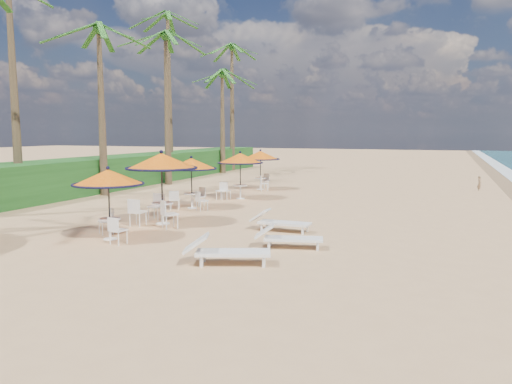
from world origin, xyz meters
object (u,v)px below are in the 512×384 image
at_px(station_0, 109,184).
at_px(lounger_mid, 286,237).
at_px(station_3, 238,163).
at_px(station_1, 160,170).
at_px(lounger_near, 224,250).
at_px(lounger_far, 278,221).
at_px(station_4, 261,159).
at_px(station_2, 191,170).

relative_size(station_0, lounger_mid, 1.12).
xyz_separation_m(station_0, station_3, (0.09, 9.79, 0.07)).
height_order(station_1, station_3, station_1).
xyz_separation_m(lounger_near, lounger_far, (-0.06, 4.41, -0.02)).
bearing_deg(station_4, station_1, -88.08).
relative_size(station_3, station_4, 1.02).
distance_m(lounger_near, lounger_far, 4.41).
distance_m(station_4, lounger_far, 11.89).
height_order(station_2, station_3, station_3).
bearing_deg(lounger_near, station_3, 91.05).
distance_m(lounger_mid, lounger_far, 2.40).
distance_m(station_3, station_4, 4.10).
bearing_deg(station_2, station_3, 78.90).
bearing_deg(lounger_far, station_1, -174.61).
relative_size(lounger_near, lounger_far, 1.11).
bearing_deg(station_3, station_1, -89.83).
distance_m(station_1, station_4, 11.15).
height_order(station_0, station_4, station_4).
height_order(station_1, lounger_mid, station_1).
bearing_deg(station_3, lounger_mid, -59.71).
distance_m(station_3, lounger_near, 12.08).
xyz_separation_m(station_0, station_1, (0.11, 2.73, 0.22)).
bearing_deg(station_4, station_0, -88.91).
bearing_deg(station_4, station_3, -85.06).
xyz_separation_m(station_1, lounger_mid, (5.22, -1.91, -1.59)).
xyz_separation_m(station_4, lounger_near, (4.69, -15.27, -1.37)).
relative_size(station_0, station_1, 0.85).
relative_size(station_2, lounger_near, 1.00).
distance_m(station_4, lounger_mid, 14.27).
relative_size(station_0, station_4, 0.98).
height_order(station_2, lounger_mid, station_2).
bearing_deg(station_2, station_4, 87.51).
xyz_separation_m(station_0, station_2, (-0.59, 6.32, -0.06)).
relative_size(station_0, station_2, 1.00).
relative_size(station_1, station_4, 1.16).
height_order(station_2, station_4, station_4).
bearing_deg(station_4, station_2, -92.49).
relative_size(station_4, lounger_mid, 1.14).
bearing_deg(station_0, lounger_far, 34.62).
relative_size(station_1, lounger_far, 1.31).
bearing_deg(lounger_far, station_4, 114.65).
xyz_separation_m(station_0, lounger_mid, (5.33, 0.82, -1.38)).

